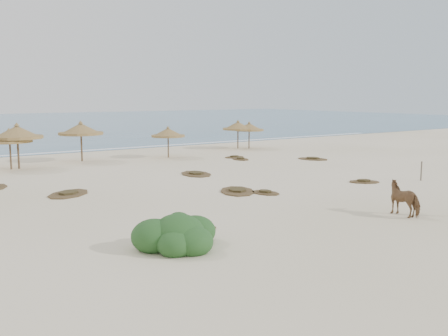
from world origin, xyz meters
The scene contains 20 objects.
ground centered at (0.00, 0.00, 0.00)m, with size 160.00×160.00×0.00m, color beige.
foam_line centered at (0.00, 26.00, 0.00)m, with size 70.00×0.60×0.01m, color white.
palapa_1 centered at (-9.39, 17.74, 2.14)m, with size 3.51×3.51×2.76m.
palapa_2 centered at (-8.89, 17.76, 2.40)m, with size 4.18×4.18×3.09m.
palapa_3 centered at (-4.13, 19.13, 2.36)m, with size 4.26×4.26×3.04m.
palapa_4 centered at (2.28, 17.55, 1.93)m, with size 2.68×2.68×2.49m.
palapa_5 centered at (11.66, 19.33, 1.95)m, with size 3.51×3.51×2.51m.
palapa_6 centered at (10.74, 19.83, 2.06)m, with size 3.71×3.71×2.65m.
horse centered at (1.15, -4.98, 0.70)m, with size 0.75×1.65×1.40m, color brown.
fence_post_far centered at (9.12, -0.32, 0.56)m, with size 0.08×0.08×1.12m, color #62584A.
bush centered at (-8.70, -3.61, 0.43)m, with size 2.90×2.55×1.30m.
scrub_1 centered at (-8.90, 7.11, 0.05)m, with size 3.04×2.98×0.16m.
scrub_2 centered at (-0.66, 1.81, 0.05)m, with size 1.33×1.77×0.16m.
scrub_3 centered at (-0.40, 8.93, 0.05)m, with size 2.19×2.93×0.16m.
scrub_4 centered at (5.97, 1.15, 0.05)m, with size 2.03×1.90×0.16m.
scrub_5 centered at (10.84, 10.17, 0.05)m, with size 2.35×2.77×0.16m.
scrub_7 centered at (6.19, 13.21, 0.05)m, with size 1.33×1.83×0.16m.
scrub_9 centered at (-1.58, 2.95, 0.05)m, with size 2.77×3.15×0.16m.
scrub_10 centered at (6.52, 14.49, 0.05)m, with size 1.67×1.09×0.16m.
scrub_11 centered at (-7.33, -1.85, 0.05)m, with size 2.49×2.02×0.16m.
Camera 1 is at (-16.27, -17.24, 4.87)m, focal length 40.00 mm.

